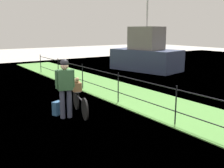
{
  "coord_description": "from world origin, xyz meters",
  "views": [
    {
      "loc": [
        5.76,
        -2.73,
        2.46
      ],
      "look_at": [
        -0.45,
        1.49,
        0.9
      ],
      "focal_mm": 42.02,
      "sensor_mm": 36.0,
      "label": 1
    }
  ],
  "objects_px": {
    "cyclist_person": "(65,83)",
    "wooden_crate": "(77,87)",
    "terrier_dog": "(77,80)",
    "moored_boat_near": "(146,54)",
    "backpack_on_paving": "(57,108)",
    "bicycle_main": "(80,103)"
  },
  "relations": [
    {
      "from": "cyclist_person",
      "to": "wooden_crate",
      "type": "bearing_deg",
      "value": 127.72
    },
    {
      "from": "terrier_dog",
      "to": "moored_boat_near",
      "type": "relative_size",
      "value": 0.07
    },
    {
      "from": "cyclist_person",
      "to": "moored_boat_near",
      "type": "height_order",
      "value": "moored_boat_near"
    },
    {
      "from": "wooden_crate",
      "to": "moored_boat_near",
      "type": "distance_m",
      "value": 8.9
    },
    {
      "from": "wooden_crate",
      "to": "terrier_dog",
      "type": "relative_size",
      "value": 1.01
    },
    {
      "from": "terrier_dog",
      "to": "backpack_on_paving",
      "type": "relative_size",
      "value": 0.81
    },
    {
      "from": "backpack_on_paving",
      "to": "moored_boat_near",
      "type": "relative_size",
      "value": 0.09
    },
    {
      "from": "bicycle_main",
      "to": "cyclist_person",
      "type": "xyz_separation_m",
      "value": [
        0.06,
        -0.48,
        0.67
      ]
    },
    {
      "from": "terrier_dog",
      "to": "moored_boat_near",
      "type": "xyz_separation_m",
      "value": [
        -5.11,
        7.3,
        0.0
      ]
    },
    {
      "from": "bicycle_main",
      "to": "moored_boat_near",
      "type": "distance_m",
      "value": 9.21
    },
    {
      "from": "bicycle_main",
      "to": "wooden_crate",
      "type": "distance_m",
      "value": 0.58
    },
    {
      "from": "moored_boat_near",
      "to": "wooden_crate",
      "type": "bearing_deg",
      "value": -55.12
    },
    {
      "from": "cyclist_person",
      "to": "moored_boat_near",
      "type": "bearing_deg",
      "value": 125.1
    },
    {
      "from": "bicycle_main",
      "to": "terrier_dog",
      "type": "height_order",
      "value": "terrier_dog"
    },
    {
      "from": "cyclist_person",
      "to": "backpack_on_paving",
      "type": "height_order",
      "value": "cyclist_person"
    },
    {
      "from": "bicycle_main",
      "to": "cyclist_person",
      "type": "height_order",
      "value": "cyclist_person"
    },
    {
      "from": "wooden_crate",
      "to": "backpack_on_paving",
      "type": "xyz_separation_m",
      "value": [
        0.04,
        -0.66,
        -0.56
      ]
    },
    {
      "from": "bicycle_main",
      "to": "backpack_on_paving",
      "type": "distance_m",
      "value": 0.68
    },
    {
      "from": "cyclist_person",
      "to": "backpack_on_paving",
      "type": "xyz_separation_m",
      "value": [
        -0.4,
        -0.09,
        -0.8
      ]
    },
    {
      "from": "bicycle_main",
      "to": "moored_boat_near",
      "type": "relative_size",
      "value": 0.37
    },
    {
      "from": "moored_boat_near",
      "to": "backpack_on_paving",
      "type": "bearing_deg",
      "value": -57.22
    },
    {
      "from": "bicycle_main",
      "to": "wooden_crate",
      "type": "relative_size",
      "value": 5.03
    }
  ]
}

